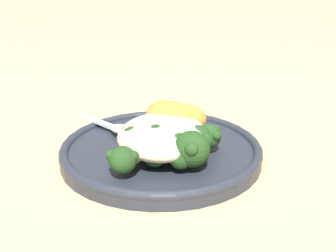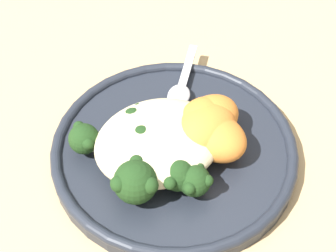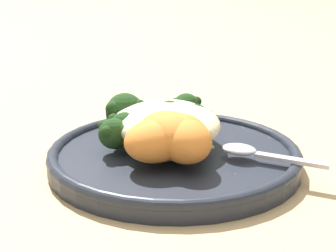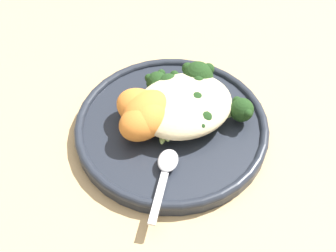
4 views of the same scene
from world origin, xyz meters
name	(u,v)px [view 1 (image 1 of 4)]	position (x,y,z in m)	size (l,w,h in m)	color
ground_plane	(147,166)	(0.00, 0.00, 0.00)	(4.00, 4.00, 0.00)	tan
plate	(161,151)	(0.02, -0.02, 0.01)	(0.26, 0.26, 0.02)	#232833
quinoa_mound	(163,135)	(0.00, -0.02, 0.04)	(0.13, 0.11, 0.04)	beige
broccoli_stalk_0	(137,139)	(0.00, 0.01, 0.04)	(0.08, 0.05, 0.03)	#9EBC66
broccoli_stalk_1	(134,152)	(-0.04, 0.01, 0.03)	(0.12, 0.06, 0.03)	#9EBC66
broccoli_stalk_2	(155,149)	(-0.02, -0.01, 0.03)	(0.10, 0.03, 0.03)	#9EBC66
broccoli_stalk_3	(156,139)	(-0.01, -0.01, 0.04)	(0.08, 0.04, 0.04)	#9EBC66
broccoli_stalk_4	(173,151)	(-0.02, -0.03, 0.03)	(0.11, 0.06, 0.03)	#9EBC66
broccoli_stalk_5	(186,147)	(-0.03, -0.05, 0.04)	(0.11, 0.08, 0.04)	#9EBC66
broccoli_stalk_6	(188,139)	(0.00, -0.05, 0.04)	(0.08, 0.10, 0.03)	#9EBC66
broccoli_stalk_7	(191,135)	(0.02, -0.05, 0.03)	(0.06, 0.11, 0.03)	#9EBC66
sweet_potato_chunk_0	(164,117)	(0.06, -0.02, 0.04)	(0.06, 0.05, 0.04)	orange
sweet_potato_chunk_1	(182,120)	(0.05, -0.04, 0.04)	(0.06, 0.05, 0.04)	orange
sweet_potato_chunk_2	(172,119)	(0.05, -0.03, 0.04)	(0.07, 0.06, 0.04)	orange
sweet_potato_chunk_3	(165,119)	(0.05, -0.02, 0.04)	(0.06, 0.05, 0.04)	orange
spoon	(115,127)	(0.06, 0.05, 0.03)	(0.08, 0.09, 0.01)	silver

